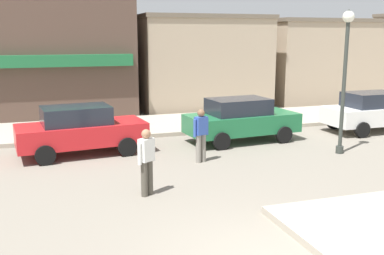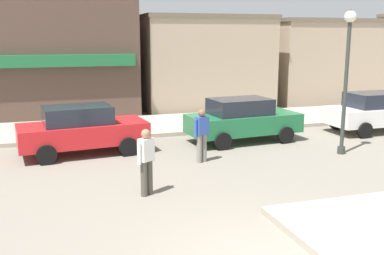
{
  "view_description": "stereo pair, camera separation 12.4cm",
  "coord_description": "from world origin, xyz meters",
  "px_view_note": "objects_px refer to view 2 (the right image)",
  "views": [
    {
      "loc": [
        -3.51,
        -5.89,
        3.74
      ],
      "look_at": [
        -0.12,
        4.5,
        1.5
      ],
      "focal_mm": 42.0,
      "sensor_mm": 36.0,
      "label": 1
    },
    {
      "loc": [
        -3.39,
        -5.93,
        3.74
      ],
      "look_at": [
        -0.12,
        4.5,
        1.5
      ],
      "focal_mm": 42.0,
      "sensor_mm": 36.0,
      "label": 2
    }
  ],
  "objects_px": {
    "lamp_post": "(347,61)",
    "parked_car_nearest": "(82,129)",
    "pedestrian_crossing_near": "(146,160)",
    "pedestrian_crossing_far": "(202,134)",
    "parked_car_third": "(376,111)",
    "parked_car_second": "(242,119)"
  },
  "relations": [
    {
      "from": "parked_car_nearest",
      "to": "pedestrian_crossing_near",
      "type": "distance_m",
      "value": 4.55
    },
    {
      "from": "parked_car_second",
      "to": "parked_car_third",
      "type": "xyz_separation_m",
      "value": [
        5.73,
        -0.03,
        0.0
      ]
    },
    {
      "from": "parked_car_third",
      "to": "pedestrian_crossing_far",
      "type": "bearing_deg",
      "value": -165.26
    },
    {
      "from": "parked_car_nearest",
      "to": "parked_car_third",
      "type": "height_order",
      "value": "same"
    },
    {
      "from": "parked_car_nearest",
      "to": "parked_car_third",
      "type": "relative_size",
      "value": 1.03
    },
    {
      "from": "parked_car_second",
      "to": "pedestrian_crossing_near",
      "type": "relative_size",
      "value": 2.57
    },
    {
      "from": "parked_car_nearest",
      "to": "pedestrian_crossing_near",
      "type": "bearing_deg",
      "value": -74.82
    },
    {
      "from": "parked_car_third",
      "to": "lamp_post",
      "type": "bearing_deg",
      "value": -143.2
    },
    {
      "from": "pedestrian_crossing_far",
      "to": "pedestrian_crossing_near",
      "type": "bearing_deg",
      "value": -133.02
    },
    {
      "from": "pedestrian_crossing_near",
      "to": "pedestrian_crossing_far",
      "type": "height_order",
      "value": "same"
    },
    {
      "from": "parked_car_nearest",
      "to": "pedestrian_crossing_far",
      "type": "relative_size",
      "value": 2.58
    },
    {
      "from": "parked_car_nearest",
      "to": "parked_car_second",
      "type": "xyz_separation_m",
      "value": [
        5.61,
        0.05,
        0.0
      ]
    },
    {
      "from": "parked_car_nearest",
      "to": "lamp_post",
      "type": "bearing_deg",
      "value": -17.4
    },
    {
      "from": "parked_car_third",
      "to": "pedestrian_crossing_near",
      "type": "distance_m",
      "value": 11.06
    },
    {
      "from": "lamp_post",
      "to": "parked_car_second",
      "type": "distance_m",
      "value": 4.08
    },
    {
      "from": "pedestrian_crossing_near",
      "to": "pedestrian_crossing_far",
      "type": "relative_size",
      "value": 1.0
    },
    {
      "from": "parked_car_third",
      "to": "pedestrian_crossing_near",
      "type": "xyz_separation_m",
      "value": [
        -10.14,
        -4.42,
        0.06
      ]
    },
    {
      "from": "pedestrian_crossing_far",
      "to": "parked_car_second",
      "type": "bearing_deg",
      "value": 43.33
    },
    {
      "from": "parked_car_second",
      "to": "pedestrian_crossing_far",
      "type": "relative_size",
      "value": 2.57
    },
    {
      "from": "lamp_post",
      "to": "parked_car_nearest",
      "type": "relative_size",
      "value": 1.09
    },
    {
      "from": "parked_car_third",
      "to": "pedestrian_crossing_far",
      "type": "xyz_separation_m",
      "value": [
        -7.98,
        -2.1,
        0.06
      ]
    },
    {
      "from": "parked_car_nearest",
      "to": "pedestrian_crossing_far",
      "type": "height_order",
      "value": "pedestrian_crossing_far"
    }
  ]
}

